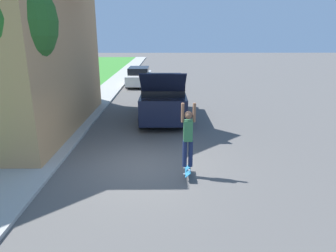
{
  "coord_description": "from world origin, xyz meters",
  "views": [
    {
      "loc": [
        0.65,
        -8.74,
        4.01
      ],
      "look_at": [
        0.74,
        0.84,
        1.06
      ],
      "focal_mm": 32.0,
      "sensor_mm": 36.0,
      "label": 1
    }
  ],
  "objects_px": {
    "suv_parked": "(163,97)",
    "car_down_street": "(139,76)",
    "skateboard": "(188,170)",
    "lawn_tree_near": "(0,22)",
    "skateboarder": "(188,135)"
  },
  "relations": [
    {
      "from": "suv_parked",
      "to": "car_down_street",
      "type": "relative_size",
      "value": 1.27
    },
    {
      "from": "lawn_tree_near",
      "to": "car_down_street",
      "type": "relative_size",
      "value": 1.32
    },
    {
      "from": "lawn_tree_near",
      "to": "car_down_street",
      "type": "distance_m",
      "value": 15.33
    },
    {
      "from": "lawn_tree_near",
      "to": "suv_parked",
      "type": "bearing_deg",
      "value": 42.54
    },
    {
      "from": "car_down_street",
      "to": "skateboard",
      "type": "distance_m",
      "value": 16.69
    },
    {
      "from": "car_down_street",
      "to": "skateboarder",
      "type": "relative_size",
      "value": 2.43
    },
    {
      "from": "suv_parked",
      "to": "car_down_street",
      "type": "distance_m",
      "value": 10.21
    },
    {
      "from": "skateboarder",
      "to": "skateboard",
      "type": "distance_m",
      "value": 1.08
    },
    {
      "from": "suv_parked",
      "to": "skateboard",
      "type": "relative_size",
      "value": 7.29
    },
    {
      "from": "suv_parked",
      "to": "car_down_street",
      "type": "bearing_deg",
      "value": 101.48
    },
    {
      "from": "car_down_street",
      "to": "skateboard",
      "type": "relative_size",
      "value": 5.72
    },
    {
      "from": "suv_parked",
      "to": "skateboarder",
      "type": "bearing_deg",
      "value": -83.53
    },
    {
      "from": "skateboard",
      "to": "lawn_tree_near",
      "type": "bearing_deg",
      "value": 161.99
    },
    {
      "from": "lawn_tree_near",
      "to": "skateboard",
      "type": "distance_m",
      "value": 7.33
    },
    {
      "from": "skateboarder",
      "to": "skateboard",
      "type": "relative_size",
      "value": 2.35
    }
  ]
}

